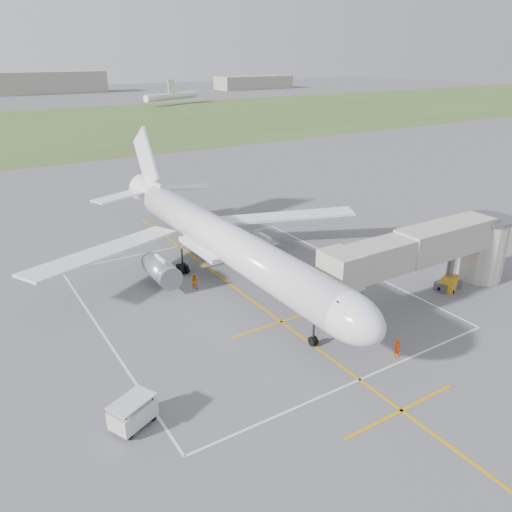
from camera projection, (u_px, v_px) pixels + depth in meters
ground at (226, 281)px, 52.06m from camera, size 700.00×700.00×0.00m
grass_strip at (21, 130)px, 153.78m from camera, size 700.00×120.00×0.02m
apron_markings at (256, 303)px, 47.51m from camera, size 28.20×60.00×0.01m
airliner at (222, 240)px, 50.99m from camera, size 38.93×46.75×13.52m
jet_bridge at (439, 250)px, 47.47m from camera, size 23.40×5.00×7.20m
gpu_unit at (450, 283)px, 49.92m from camera, size 2.29×1.93×1.47m
baggage_cart at (133, 413)px, 31.55m from camera, size 3.29×2.74×1.97m
ramp_worker_nose at (397, 348)px, 38.77m from camera, size 0.66×0.50×1.66m
ramp_worker_wing at (194, 281)px, 50.32m from camera, size 0.93×0.96×1.56m
distant_aircraft at (11, 107)px, 183.98m from camera, size 167.52×44.03×8.85m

